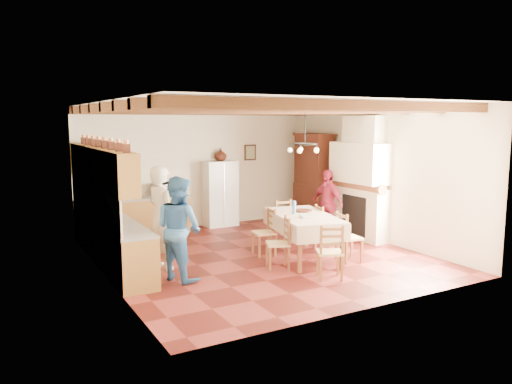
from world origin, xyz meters
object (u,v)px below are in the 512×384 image
Objects in this scene: person_man at (162,217)px; person_woman_red at (327,203)px; chair_left_near at (278,243)px; chair_end_near at (330,251)px; chair_right_near at (349,237)px; chair_end_far at (287,223)px; refrigerator at (218,193)px; microwave at (164,189)px; chair_left_far at (264,232)px; hutch at (314,179)px; chair_right_far at (327,228)px; dining_table at (304,219)px; person_woman_blue at (179,228)px.

person_woman_red is (4.15, 0.53, -0.16)m from person_man.
person_man is (-1.85, 1.03, 0.47)m from chair_left_near.
chair_end_near is 0.51× the size of person_man.
chair_end_far is at bearing 18.20° from chair_right_near.
chair_right_near is at bearing -81.48° from refrigerator.
refrigerator reaches higher than chair_end_far.
person_man reaches higher than chair_left_near.
person_man is 3.01m from microwave.
chair_left_near is at bearing -36.72° from chair_end_near.
person_man is at bearing -85.57° from chair_left_far.
person_woman_red is (-0.57, -1.34, -0.39)m from hutch.
chair_right_near is 1.20m from chair_end_near.
chair_left_near is 1.00× the size of chair_left_far.
hutch is 2.36m from chair_end_far.
chair_right_far is (0.89, -3.42, -0.36)m from refrigerator.
chair_end_near is at bearing 14.73° from chair_left_far.
chair_left_far is at bearing -87.82° from microwave.
hutch is 4.14m from chair_left_near.
chair_left_near and chair_right_far have the same top height.
chair_left_near is 1.47m from chair_right_near.
hutch is at bearing 150.51° from person_woman_red.
hutch is 2.46× the size of chair_end_near.
hutch is at bearing 134.84° from chair_left_far.
dining_table is 2.27× the size of chair_right_far.
chair_end_near is 0.54× the size of person_woman_blue.
hutch is at bearing -83.67° from person_man.
hutch reaches higher than refrigerator.
person_woman_red reaches higher than chair_left_far.
person_man is (-4.71, -1.87, -0.23)m from hutch.
microwave is (-1.63, 3.52, 0.26)m from dining_table.
chair_end_near is at bearing -92.59° from microwave.
hutch is at bearing -28.69° from refrigerator.
chair_end_far is (0.47, -2.56, -0.36)m from refrigerator.
refrigerator is at bearing 27.95° from chair_right_far.
dining_table is 2.27× the size of chair_left_far.
hutch reaches higher than chair_right_near.
dining_table is at bearing 122.28° from chair_right_far.
person_woman_red is at bearing -58.13° from refrigerator.
hutch is 2.46× the size of chair_left_far.
chair_end_near is at bearing 157.88° from chair_right_far.
chair_left_far is 1.00× the size of chair_end_near.
dining_table is 3.95× the size of microwave.
chair_left_near is at bearing -101.19° from refrigerator.
person_woman_blue reaches higher than microwave.
person_man reaches higher than chair_right_far.
person_man is at bearing -131.83° from refrigerator.
refrigerator reaches higher than chair_end_near.
chair_right_near is at bearing -109.35° from hutch.
chair_right_far is 0.54× the size of person_woman_blue.
chair_left_far is at bearing -94.70° from person_woman_blue.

